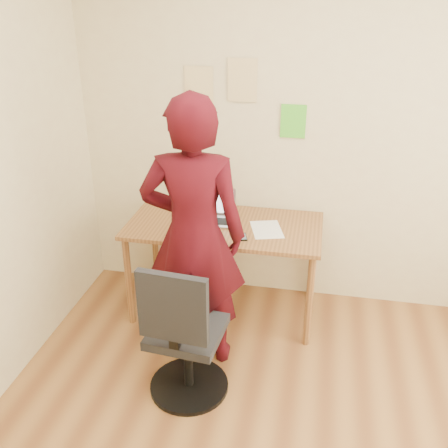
% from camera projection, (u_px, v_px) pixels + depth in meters
% --- Properties ---
extents(room, '(3.58, 3.58, 2.78)m').
position_uv_depth(room, '(296.00, 245.00, 2.03)').
color(room, brown).
rests_on(room, ground).
extents(desk, '(1.40, 0.70, 0.74)m').
position_uv_depth(desk, '(224.00, 235.00, 3.65)').
color(desk, '#905E31').
rests_on(desk, ground).
extents(laptop, '(0.31, 0.28, 0.21)m').
position_uv_depth(laptop, '(215.00, 213.00, 3.66)').
color(laptop, '#B3B3BB').
rests_on(laptop, desk).
extents(paper_sheet, '(0.28, 0.34, 0.00)m').
position_uv_depth(paper_sheet, '(267.00, 229.00, 3.53)').
color(paper_sheet, white).
rests_on(paper_sheet, desk).
extents(phone, '(0.08, 0.12, 0.01)m').
position_uv_depth(phone, '(242.00, 237.00, 3.42)').
color(phone, black).
rests_on(phone, desk).
extents(wall_note_left, '(0.21, 0.00, 0.30)m').
position_uv_depth(wall_note_left, '(199.00, 88.00, 3.59)').
color(wall_note_left, '#E2C587').
rests_on(wall_note_left, room).
extents(wall_note_mid, '(0.21, 0.00, 0.30)m').
position_uv_depth(wall_note_mid, '(242.00, 80.00, 3.50)').
color(wall_note_mid, '#E2C587').
rests_on(wall_note_mid, room).
extents(wall_note_right, '(0.18, 0.00, 0.24)m').
position_uv_depth(wall_note_right, '(293.00, 121.00, 3.56)').
color(wall_note_right, '#54D12F').
rests_on(wall_note_right, room).
extents(office_chair, '(0.49, 0.49, 0.95)m').
position_uv_depth(office_chair, '(184.00, 342.00, 2.94)').
color(office_chair, black).
rests_on(office_chair, ground).
extents(person, '(0.69, 0.49, 1.79)m').
position_uv_depth(person, '(194.00, 237.00, 3.09)').
color(person, '#3B080F').
rests_on(person, ground).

